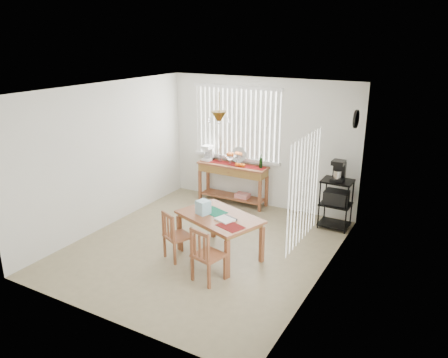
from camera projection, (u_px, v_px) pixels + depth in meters
The scene contains 10 objects.
ground at pixel (203, 247), 7.29m from camera, with size 4.00×4.50×0.01m, color #978966.
room_shell at pixel (202, 148), 6.77m from camera, with size 4.20×4.70×2.70m.
sideboard at pixel (233, 174), 9.00m from camera, with size 1.49×0.42×0.84m.
sideboard_items at pixel (223, 156), 9.02m from camera, with size 1.42×0.35×0.64m.
wire_cart at pixel (336, 199), 7.86m from camera, with size 0.54×0.43×0.91m.
cart_items at pixel (339, 171), 7.70m from camera, with size 0.21×0.26×0.37m.
dining_table at pixel (219, 220), 6.82m from camera, with size 1.48×1.20×0.69m.
table_items at pixel (209, 210), 6.79m from camera, with size 0.95×0.76×0.22m.
chair_left at pixel (176, 236), 6.79m from camera, with size 0.48×0.48×0.79m.
chair_right at pixel (207, 255), 6.16m from camera, with size 0.46×0.46×0.83m.
Camera 1 is at (3.52, -5.55, 3.37)m, focal length 35.00 mm.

